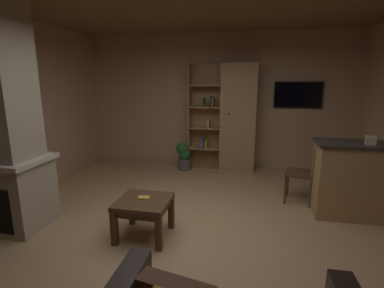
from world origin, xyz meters
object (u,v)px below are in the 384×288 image
(kitchen_bar_counter, at_px, (373,181))
(wall_mounted_tv, at_px, (298,95))
(coffee_table, at_px, (144,207))
(bookshelf_cabinet, at_px, (234,118))
(dining_chair, at_px, (306,169))
(potted_floor_plant, at_px, (184,156))
(tissue_box, at_px, (371,140))
(table_book_0, at_px, (144,198))

(kitchen_bar_counter, xyz_separation_m, wall_mounted_tv, (-0.74, 2.04, 1.03))
(kitchen_bar_counter, xyz_separation_m, coffee_table, (-2.84, -1.09, -0.15))
(kitchen_bar_counter, bearing_deg, wall_mounted_tv, 109.92)
(coffee_table, bearing_deg, bookshelf_cabinet, 73.64)
(coffee_table, height_order, dining_chair, dining_chair)
(potted_floor_plant, bearing_deg, wall_mounted_tv, 11.87)
(dining_chair, height_order, potted_floor_plant, dining_chair)
(kitchen_bar_counter, distance_m, tissue_box, 0.59)
(potted_floor_plant, bearing_deg, table_book_0, -87.25)
(table_book_0, bearing_deg, dining_chair, 33.80)
(table_book_0, relative_size, wall_mounted_tv, 0.14)
(tissue_box, bearing_deg, table_book_0, -160.45)
(bookshelf_cabinet, relative_size, kitchen_bar_counter, 1.43)
(kitchen_bar_counter, relative_size, wall_mounted_tv, 1.64)
(kitchen_bar_counter, height_order, dining_chair, kitchen_bar_counter)
(kitchen_bar_counter, distance_m, wall_mounted_tv, 2.41)
(wall_mounted_tv, bearing_deg, tissue_box, -73.80)
(kitchen_bar_counter, relative_size, dining_chair, 1.65)
(coffee_table, bearing_deg, dining_chair, 34.62)
(kitchen_bar_counter, bearing_deg, potted_floor_plant, 152.14)
(table_book_0, xyz_separation_m, wall_mounted_tv, (2.11, 3.10, 1.07))
(dining_chair, xyz_separation_m, wall_mounted_tv, (0.05, 1.72, 1.02))
(wall_mounted_tv, bearing_deg, kitchen_bar_counter, -70.08)
(bookshelf_cabinet, distance_m, wall_mounted_tv, 1.35)
(table_book_0, relative_size, potted_floor_plant, 0.23)
(bookshelf_cabinet, xyz_separation_m, coffee_table, (-0.86, -2.92, -0.70))
(bookshelf_cabinet, bearing_deg, wall_mounted_tv, 9.61)
(wall_mounted_tv, bearing_deg, table_book_0, -124.29)
(bookshelf_cabinet, xyz_separation_m, dining_chair, (1.19, -1.51, -0.54))
(bookshelf_cabinet, distance_m, table_book_0, 3.07)
(table_book_0, bearing_deg, kitchen_bar_counter, 20.25)
(kitchen_bar_counter, height_order, table_book_0, kitchen_bar_counter)
(tissue_box, xyz_separation_m, wall_mounted_tv, (-0.62, 2.13, 0.46))
(table_book_0, distance_m, potted_floor_plant, 2.64)
(bookshelf_cabinet, relative_size, tissue_box, 18.06)
(bookshelf_cabinet, bearing_deg, kitchen_bar_counter, -42.74)
(potted_floor_plant, bearing_deg, tissue_box, -30.13)
(bookshelf_cabinet, height_order, dining_chair, bookshelf_cabinet)
(dining_chair, bearing_deg, table_book_0, -146.20)
(bookshelf_cabinet, bearing_deg, tissue_box, -45.83)
(kitchen_bar_counter, relative_size, tissue_box, 12.65)
(kitchen_bar_counter, xyz_separation_m, dining_chair, (-0.79, 0.33, 0.01))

